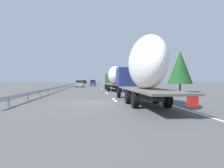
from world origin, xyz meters
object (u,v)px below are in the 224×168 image
object	(u,v)px
truck_lead	(114,77)
car_red_compact	(92,82)
truck_trailing	(142,69)
car_silver_hatch	(79,84)
road_sign	(114,79)
car_blue_sedan	(93,83)
car_black_suv	(85,82)

from	to	relation	value
truck_lead	car_red_compact	xyz separation A→B (m)	(74.89, 3.58, -1.39)
truck_lead	truck_trailing	distance (m)	19.47
truck_trailing	car_silver_hatch	distance (m)	38.07
car_silver_hatch	road_sign	world-z (taller)	road_sign
car_blue_sedan	road_sign	size ratio (longest dim) A/B	1.53
car_blue_sedan	car_red_compact	distance (m)	47.26
car_silver_hatch	car_black_suv	xyz separation A→B (m)	(45.18, 0.26, 0.05)
car_black_suv	road_sign	xyz separation A→B (m)	(-37.00, -10.46, 1.13)
road_sign	truck_lead	bearing A→B (deg)	173.22
truck_lead	road_sign	size ratio (longest dim) A/B	4.42
truck_trailing	car_red_compact	distance (m)	94.44
car_silver_hatch	truck_trailing	bearing A→B (deg)	-169.25
car_blue_sedan	car_silver_hatch	distance (m)	10.37
truck_trailing	truck_lead	bearing A→B (deg)	-0.00
car_red_compact	car_blue_sedan	bearing A→B (deg)	-179.92
truck_lead	car_black_suv	world-z (taller)	truck_lead
truck_lead	car_blue_sedan	bearing A→B (deg)	7.23
car_silver_hatch	truck_lead	bearing A→B (deg)	-158.37
car_black_suv	car_red_compact	world-z (taller)	car_red_compact
truck_trailing	road_sign	size ratio (longest dim) A/B	4.79
truck_lead	road_sign	bearing A→B (deg)	-6.78
car_silver_hatch	car_red_compact	distance (m)	57.10
truck_lead	truck_trailing	world-z (taller)	truck_trailing
road_sign	car_blue_sedan	bearing A→B (deg)	76.77
car_black_suv	car_red_compact	distance (m)	12.40
truck_trailing	road_sign	xyz separation A→B (m)	(45.54, -3.10, -0.65)
car_silver_hatch	car_blue_sedan	bearing A→B (deg)	-20.25
car_blue_sedan	car_black_suv	distance (m)	35.66
truck_lead	road_sign	xyz separation A→B (m)	(26.08, -3.10, -0.29)
truck_lead	car_red_compact	world-z (taller)	truck_lead
car_black_suv	road_sign	bearing A→B (deg)	-164.22
truck_lead	truck_trailing	size ratio (longest dim) A/B	0.92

